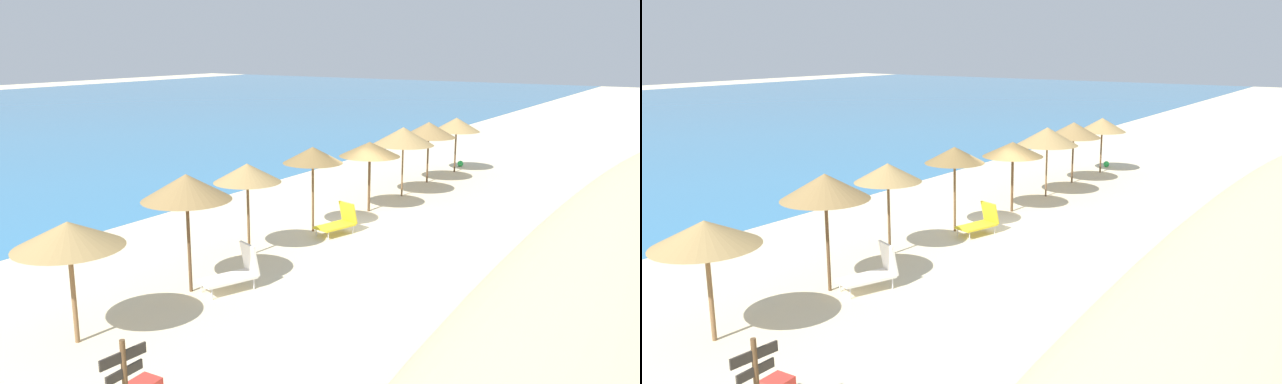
{
  "view_description": "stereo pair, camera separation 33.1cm",
  "coord_description": "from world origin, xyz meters",
  "views": [
    {
      "loc": [
        -18.33,
        -9.79,
        5.97
      ],
      "look_at": [
        -1.13,
        1.39,
        1.23
      ],
      "focal_mm": 36.38,
      "sensor_mm": 36.0,
      "label": 1
    },
    {
      "loc": [
        -18.14,
        -10.07,
        5.97
      ],
      "look_at": [
        -1.13,
        1.39,
        1.23
      ],
      "focal_mm": 36.38,
      "sensor_mm": 36.0,
      "label": 2
    }
  ],
  "objects": [
    {
      "name": "beach_umbrella_0",
      "position": [
        -10.8,
        1.01,
        2.28
      ],
      "size": [
        2.18,
        2.18,
        2.56
      ],
      "color": "brown",
      "rests_on": "ground_plane"
    },
    {
      "name": "ground_plane",
      "position": [
        0.0,
        0.0,
        0.0
      ],
      "size": [
        160.0,
        160.0,
        0.0
      ],
      "primitive_type": "plane",
      "color": "beige"
    },
    {
      "name": "lounge_chair_0",
      "position": [
        -1.32,
        0.54,
        0.4
      ],
      "size": [
        1.45,
        0.98,
        0.98
      ],
      "rotation": [
        0.0,
        0.0,
        1.31
      ],
      "color": "yellow",
      "rests_on": "ground_plane"
    },
    {
      "name": "beach_umbrella_1",
      "position": [
        -7.5,
        1.03,
        2.62
      ],
      "size": [
        2.16,
        2.16,
        2.94
      ],
      "color": "brown",
      "rests_on": "ground_plane"
    },
    {
      "name": "beach_umbrella_6",
      "position": [
        7.48,
        1.4,
        2.31
      ],
      "size": [
        2.33,
        2.33,
        2.64
      ],
      "color": "brown",
      "rests_on": "ground_plane"
    },
    {
      "name": "beach_umbrella_2",
      "position": [
        -4.55,
        1.6,
        2.41
      ],
      "size": [
        1.92,
        1.92,
        2.68
      ],
      "color": "brown",
      "rests_on": "ground_plane"
    },
    {
      "name": "wooden_signpost",
      "position": [
        -12.31,
        -2.26,
        0.92
      ],
      "size": [
        0.84,
        0.11,
        1.52
      ],
      "rotation": [
        0.0,
        0.0,
        -0.09
      ],
      "color": "brown",
      "rests_on": "ground_plane"
    },
    {
      "name": "beach_umbrella_3",
      "position": [
        -1.52,
        1.41,
        2.5
      ],
      "size": [
        1.92,
        1.92,
        2.76
      ],
      "color": "brown",
      "rests_on": "ground_plane"
    },
    {
      "name": "beach_umbrella_7",
      "position": [
        10.35,
        1.27,
        2.25
      ],
      "size": [
        2.18,
        2.18,
        2.57
      ],
      "color": "brown",
      "rests_on": "ground_plane"
    },
    {
      "name": "dune_ridge",
      "position": [
        -2.02,
        -8.06,
        1.16
      ],
      "size": [
        37.53,
        4.83,
        2.32
      ],
      "primitive_type": "ellipsoid",
      "rotation": [
        0.0,
        0.0,
        0.01
      ],
      "color": "beige",
      "rests_on": "ground_plane"
    },
    {
      "name": "beach_umbrella_5",
      "position": [
        4.52,
        1.18,
        2.4
      ],
      "size": [
        2.42,
        2.42,
        2.76
      ],
      "color": "brown",
      "rests_on": "ground_plane"
    },
    {
      "name": "beach_umbrella_4",
      "position": [
        1.72,
        1.13,
        2.27
      ],
      "size": [
        2.18,
        2.18,
        2.54
      ],
      "color": "brown",
      "rests_on": "ground_plane"
    },
    {
      "name": "lounge_chair_1",
      "position": [
        -6.79,
        0.21,
        0.45
      ],
      "size": [
        1.56,
        1.13,
        1.11
      ],
      "rotation": [
        0.0,
        0.0,
        1.21
      ],
      "color": "white",
      "rests_on": "ground_plane"
    },
    {
      "name": "beach_ball",
      "position": [
        11.83,
        1.54,
        0.14
      ],
      "size": [
        0.29,
        0.29,
        0.29
      ],
      "primitive_type": "sphere",
      "color": "green",
      "rests_on": "ground_plane"
    }
  ]
}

